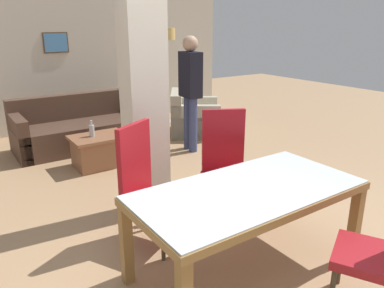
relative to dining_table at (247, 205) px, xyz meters
The scene contains 12 objects.
ground_plane 0.59m from the dining_table, ahead, with size 18.00×18.00×0.00m, color tan.
back_wall 5.28m from the dining_table, 90.00° to the left, with size 7.20×0.09×2.70m.
divider_pillar 1.59m from the dining_table, 96.08° to the left, with size 0.41×0.29×2.70m.
dining_table is the anchor object (origin of this frame).
dining_chair_far_right 0.95m from the dining_table, 61.64° to the left, with size 0.62×0.62×1.11m.
dining_chair_far_left 0.95m from the dining_table, 118.52° to the left, with size 0.62×0.62×1.11m.
sofa 3.96m from the dining_table, 89.93° to the left, with size 2.09×0.89×0.82m.
armchair 4.05m from the dining_table, 61.58° to the left, with size 1.21×1.23×0.77m.
coffee_table 2.95m from the dining_table, 91.93° to the left, with size 0.77×0.55×0.44m.
bottle 2.95m from the dining_table, 93.49° to the left, with size 0.07×0.07×0.23m.
floor_lamp 5.01m from the dining_table, 66.36° to the left, with size 0.31×0.31×1.85m.
standing_person 3.13m from the dining_table, 64.14° to the left, with size 0.25×0.40×1.76m.
Camera 1 is at (-1.83, -1.92, 1.94)m, focal length 35.00 mm.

